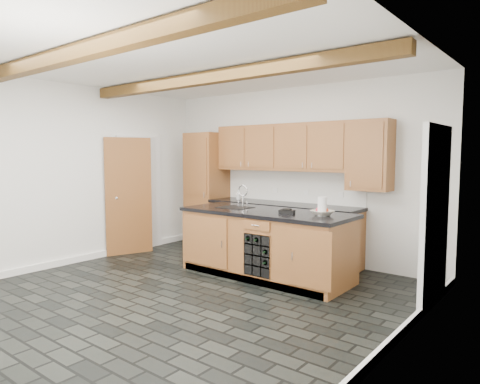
# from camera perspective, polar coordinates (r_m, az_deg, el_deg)

# --- Properties ---
(ground) EXTENTS (5.00, 5.00, 0.00)m
(ground) POSITION_cam_1_polar(r_m,az_deg,el_deg) (5.42, -7.47, -13.43)
(ground) COLOR black
(ground) RESTS_ON ground
(room_shell) EXTENTS (5.01, 5.00, 5.00)m
(room_shell) POSITION_cam_1_polar(r_m,az_deg,el_deg) (5.58, -4.33, 3.11)
(room_shell) COLOR white
(room_shell) RESTS_ON ground
(back_cabinetry) EXTENTS (3.65, 0.62, 2.20)m
(back_cabinetry) POSITION_cam_1_polar(r_m,az_deg,el_deg) (7.13, 3.34, -0.88)
(back_cabinetry) COLOR brown
(back_cabinetry) RESTS_ON ground
(island) EXTENTS (2.48, 0.96, 0.93)m
(island) POSITION_cam_1_polar(r_m,az_deg,el_deg) (6.05, 3.39, -6.87)
(island) COLOR brown
(island) RESTS_ON ground
(faucet) EXTENTS (0.45, 0.40, 0.34)m
(faucet) POSITION_cam_1_polar(r_m,az_deg,el_deg) (6.34, -0.45, -1.75)
(faucet) COLOR black
(faucet) RESTS_ON island
(kitchen_scale) EXTENTS (0.22, 0.16, 0.06)m
(kitchen_scale) POSITION_cam_1_polar(r_m,az_deg,el_deg) (5.73, 6.27, -2.55)
(kitchen_scale) COLOR black
(kitchen_scale) RESTS_ON island
(fruit_bowl) EXTENTS (0.35, 0.35, 0.07)m
(fruit_bowl) POSITION_cam_1_polar(r_m,az_deg,el_deg) (5.60, 10.92, -2.75)
(fruit_bowl) COLOR beige
(fruit_bowl) RESTS_ON island
(fruit_cluster) EXTENTS (0.16, 0.17, 0.07)m
(fruit_cluster) POSITION_cam_1_polar(r_m,az_deg,el_deg) (5.59, 10.93, -2.38)
(fruit_cluster) COLOR #AB3216
(fruit_cluster) RESTS_ON fruit_bowl
(paper_towel) EXTENTS (0.11, 0.11, 0.24)m
(paper_towel) POSITION_cam_1_polar(r_m,az_deg,el_deg) (5.55, 10.90, -1.89)
(paper_towel) COLOR white
(paper_towel) RESTS_ON island
(mug) EXTENTS (0.13, 0.13, 0.10)m
(mug) POSITION_cam_1_polar(r_m,az_deg,el_deg) (7.42, -0.20, -0.63)
(mug) COLOR white
(mug) RESTS_ON back_cabinetry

